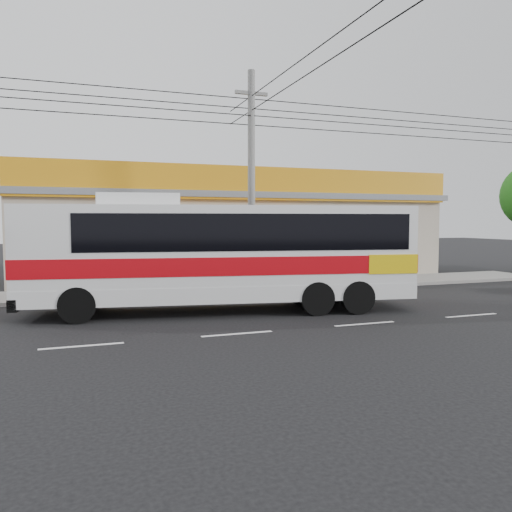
{
  "coord_description": "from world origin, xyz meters",
  "views": [
    {
      "loc": [
        -7.98,
        -15.3,
        3.07
      ],
      "look_at": [
        -1.86,
        2.0,
        1.79
      ],
      "focal_mm": 35.0,
      "sensor_mm": 36.0,
      "label": 1
    }
  ],
  "objects": [
    {
      "name": "ground",
      "position": [
        0.0,
        0.0,
        0.0
      ],
      "size": [
        120.0,
        120.0,
        0.0
      ],
      "primitive_type": "plane",
      "color": "black",
      "rests_on": "ground"
    },
    {
      "name": "sidewalk",
      "position": [
        0.0,
        6.0,
        0.07
      ],
      "size": [
        30.0,
        3.2,
        0.15
      ],
      "primitive_type": "cube",
      "color": "slate",
      "rests_on": "ground"
    },
    {
      "name": "lane_markings",
      "position": [
        0.0,
        -2.5,
        0.0
      ],
      "size": [
        50.0,
        0.12,
        0.01
      ],
      "primitive_type": null,
      "color": "silver",
      "rests_on": "ground"
    },
    {
      "name": "storefront_building",
      "position": [
        -0.01,
        11.54,
        2.3
      ],
      "size": [
        22.6,
        9.2,
        5.7
      ],
      "color": "#AD9E8B",
      "rests_on": "ground"
    },
    {
      "name": "coach_bus",
      "position": [
        -3.28,
        0.87,
        2.12
      ],
      "size": [
        13.13,
        4.82,
        3.96
      ],
      "rotation": [
        0.0,
        0.0,
        -0.17
      ],
      "color": "silver",
      "rests_on": "ground"
    },
    {
      "name": "motorbike_red",
      "position": [
        -7.17,
        6.34,
        0.57
      ],
      "size": [
        1.69,
        0.84,
        0.85
      ],
      "primitive_type": "imported",
      "rotation": [
        0.0,
        0.0,
        1.75
      ],
      "color": "maroon",
      "rests_on": "sidewalk"
    },
    {
      "name": "utility_pole",
      "position": [
        -1.28,
        4.2,
        7.56
      ],
      "size": [
        34.0,
        14.0,
        9.17
      ],
      "color": "slate",
      "rests_on": "ground"
    }
  ]
}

